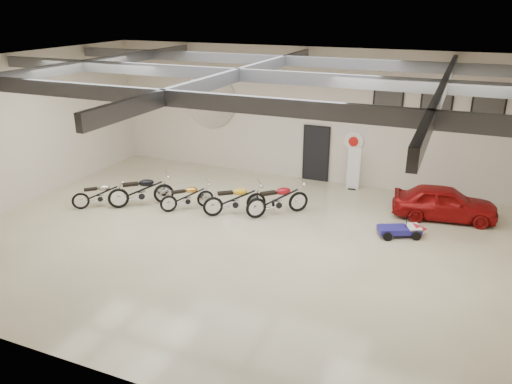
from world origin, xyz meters
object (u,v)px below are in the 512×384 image
at_px(motorcycle_red, 278,199).
at_px(motorcycle_silver, 100,194).
at_px(motorcycle_gold, 187,196).
at_px(vintage_car, 445,203).
at_px(motorcycle_yellow, 235,199).
at_px(motorcycle_black, 141,190).
at_px(banner_stand, 354,168).
at_px(go_kart, 404,228).

bearing_deg(motorcycle_red, motorcycle_silver, 152.22).
relative_size(motorcycle_gold, vintage_car, 0.56).
bearing_deg(motorcycle_silver, vintage_car, -24.21).
height_order(motorcycle_silver, vintage_car, vintage_car).
distance_m(motorcycle_silver, motorcycle_red, 6.00).
distance_m(motorcycle_yellow, vintage_car, 6.69).
height_order(motorcycle_gold, motorcycle_red, motorcycle_red).
relative_size(motorcycle_silver, motorcycle_yellow, 0.87).
relative_size(motorcycle_silver, vintage_car, 0.56).
height_order(motorcycle_black, motorcycle_yellow, motorcycle_black).
bearing_deg(banner_stand, motorcycle_yellow, -135.88).
relative_size(motorcycle_black, motorcycle_gold, 1.20).
height_order(motorcycle_silver, motorcycle_yellow, motorcycle_yellow).
bearing_deg(motorcycle_gold, vintage_car, -26.52).
height_order(motorcycle_silver, motorcycle_black, motorcycle_black).
bearing_deg(banner_stand, motorcycle_black, -152.27).
bearing_deg(vintage_car, go_kart, 143.14).
relative_size(motorcycle_yellow, go_kart, 1.36).
distance_m(motorcycle_gold, vintage_car, 8.32).
height_order(motorcycle_black, go_kart, motorcycle_black).
distance_m(motorcycle_gold, motorcycle_yellow, 1.65).
bearing_deg(motorcycle_black, vintage_car, -22.94).
height_order(motorcycle_gold, vintage_car, vintage_car).
distance_m(banner_stand, motorcycle_red, 3.72).
relative_size(motorcycle_gold, go_kart, 1.18).
distance_m(motorcycle_silver, motorcycle_black, 1.38).
xyz_separation_m(motorcycle_silver, motorcycle_gold, (2.82, 0.95, 0.00)).
bearing_deg(motorcycle_red, go_kart, -44.61).
xyz_separation_m(motorcycle_silver, go_kart, (9.75, 1.65, -0.19)).
xyz_separation_m(motorcycle_black, motorcycle_yellow, (3.22, 0.58, -0.03)).
height_order(motorcycle_yellow, motorcycle_red, motorcycle_red).
bearing_deg(go_kart, banner_stand, 99.00).
relative_size(motorcycle_black, motorcycle_red, 1.01).
relative_size(banner_stand, motorcycle_silver, 0.94).
relative_size(go_kart, vintage_car, 0.47).
bearing_deg(motorcycle_red, motorcycle_gold, 150.05).
height_order(banner_stand, go_kart, banner_stand).
distance_m(motorcycle_gold, go_kart, 6.96).
relative_size(motorcycle_silver, motorcycle_black, 0.83).
bearing_deg(motorcycle_silver, motorcycle_red, -25.78).
xyz_separation_m(banner_stand, go_kart, (2.27, -3.32, -0.57)).
distance_m(banner_stand, go_kart, 4.06).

